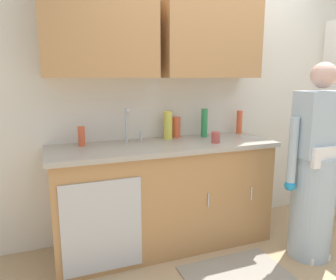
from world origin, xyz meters
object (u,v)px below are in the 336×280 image
object	(u,v)px
sink	(135,147)
bottle_cleaner_spray	(82,136)
person_at_sink	(314,178)
bottle_soap	(176,127)
cup_by_sink	(216,138)
bottle_water_short	(168,125)
bottle_dish_liquid	(239,122)
bottle_water_tall	(204,123)
knife_on_counter	(254,138)

from	to	relation	value
sink	bottle_cleaner_spray	xyz separation A→B (m)	(-0.42, 0.15, 0.10)
person_at_sink	bottle_soap	xyz separation A→B (m)	(-0.88, 0.86, 0.35)
bottle_cleaner_spray	cup_by_sink	world-z (taller)	bottle_cleaner_spray
bottle_soap	bottle_water_short	bearing A→B (deg)	-155.12
bottle_water_short	cup_by_sink	world-z (taller)	bottle_water_short
bottle_dish_liquid	cup_by_sink	world-z (taller)	bottle_dish_liquid
sink	cup_by_sink	size ratio (longest dim) A/B	5.17
sink	bottle_water_short	world-z (taller)	sink
bottle_water_tall	knife_on_counter	xyz separation A→B (m)	(0.41, -0.23, -0.13)
bottle_dish_liquid	bottle_soap	xyz separation A→B (m)	(-0.68, 0.03, -0.02)
bottle_water_short	bottle_water_tall	bearing A→B (deg)	-3.62
bottle_dish_liquid	knife_on_counter	size ratio (longest dim) A/B	0.97
bottle_water_tall	knife_on_counter	world-z (taller)	bottle_water_tall
sink	person_at_sink	xyz separation A→B (m)	(1.34, -0.63, -0.23)
bottle_soap	bottle_water_tall	size ratio (longest dim) A/B	0.72
bottle_dish_liquid	bottle_water_tall	bearing A→B (deg)	-174.56
person_at_sink	knife_on_counter	world-z (taller)	person_at_sink
bottle_water_short	bottle_dish_liquid	bearing A→B (deg)	1.25
bottle_water_tall	knife_on_counter	size ratio (longest dim) A/B	1.13
cup_by_sink	knife_on_counter	distance (m)	0.46
bottle_dish_liquid	bottle_water_tall	distance (m)	0.42
person_at_sink	bottle_water_short	size ratio (longest dim) A/B	6.25
sink	bottle_water_short	xyz separation A→B (m)	(0.36, 0.18, 0.14)
cup_by_sink	bottle_dish_liquid	bearing A→B (deg)	36.41
bottle_soap	cup_by_sink	world-z (taller)	bottle_soap
bottle_water_tall	cup_by_sink	bearing A→B (deg)	-97.85
bottle_soap	knife_on_counter	xyz separation A→B (m)	(0.67, -0.30, -0.09)
person_at_sink	bottle_dish_liquid	size ratio (longest dim) A/B	6.97
person_at_sink	bottle_cleaner_spray	xyz separation A→B (m)	(-1.76, 0.79, 0.33)
bottle_water_short	cup_by_sink	xyz separation A→B (m)	(0.32, -0.32, -0.08)
bottle_dish_liquid	knife_on_counter	bearing A→B (deg)	-92.56
sink	person_at_sink	world-z (taller)	person_at_sink
person_at_sink	cup_by_sink	xyz separation A→B (m)	(-0.66, 0.49, 0.30)
person_at_sink	knife_on_counter	size ratio (longest dim) A/B	6.75
bottle_cleaner_spray	bottle_water_short	xyz separation A→B (m)	(0.78, 0.03, 0.05)
person_at_sink	bottle_cleaner_spray	distance (m)	1.96
bottle_cleaner_spray	cup_by_sink	size ratio (longest dim) A/B	1.69
bottle_dish_liquid	bottle_soap	world-z (taller)	bottle_dish_liquid
bottle_water_short	cup_by_sink	bearing A→B (deg)	-45.18
knife_on_counter	sink	bearing A→B (deg)	42.19
bottle_water_short	bottle_soap	world-z (taller)	bottle_water_short
bottle_cleaner_spray	bottle_dish_liquid	distance (m)	1.57
bottle_cleaner_spray	bottle_soap	xyz separation A→B (m)	(0.89, 0.07, 0.02)
bottle_soap	cup_by_sink	bearing A→B (deg)	-59.42
bottle_water_short	bottle_water_tall	size ratio (longest dim) A/B	0.96
bottle_water_tall	cup_by_sink	xyz separation A→B (m)	(-0.04, -0.30, -0.09)
person_at_sink	sink	bearing A→B (deg)	154.77
person_at_sink	bottle_water_short	distance (m)	1.33
bottle_cleaner_spray	bottle_water_short	distance (m)	0.78
sink	bottle_dish_liquid	distance (m)	1.17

